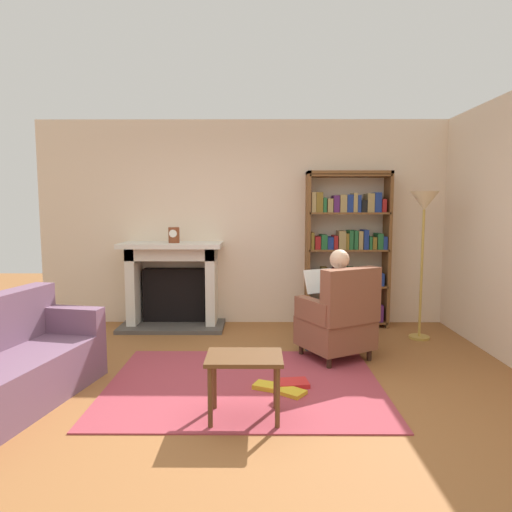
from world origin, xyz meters
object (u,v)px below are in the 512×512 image
Objects in this scene: mantel_clock at (174,235)px; seated_reader at (333,298)px; floor_lamp at (424,214)px; bookshelf at (347,252)px; fireplace at (173,282)px; armchair_reading at (339,319)px; sofa_floral at (1,368)px; side_table at (244,366)px.

mantel_clock is 2.24m from seated_reader.
floor_lamp is (3.00, -0.46, 0.27)m from mantel_clock.
floor_lamp is at bearing -179.10° from seated_reader.
bookshelf is 1.16× the size of floor_lamp.
armchair_reading is (1.95, -1.32, -0.16)m from fireplace.
sofa_floral is (-0.89, -2.47, -0.27)m from fireplace.
mantel_clock is at bearing -176.53° from bookshelf.
seated_reader is at bearing 58.49° from side_table.
sofa_floral is at bearing -111.34° from mantel_clock.
fireplace is at bearing 169.50° from floor_lamp.
mantel_clock reaches higher than sofa_floral.
mantel_clock is 0.20× the size of armchair_reading.
mantel_clock is at bearing 110.92° from side_table.
bookshelf is 1.36m from seated_reader.
bookshelf is 1.77× the size of seated_reader.
armchair_reading is at bearing -103.52° from bookshelf.
bookshelf is 3.02m from side_table.
sofa_floral is at bearing -109.75° from fireplace.
armchair_reading is (1.91, -1.22, -0.78)m from mantel_clock.
side_table is at bearing -134.18° from floor_lamp.
fireplace is 1.37× the size of armchair_reading.
seated_reader reaches higher than sofa_floral.
floor_lamp reaches higher than side_table.
bookshelf is at bearing 3.47° from mantel_clock.
armchair_reading reaches higher than sofa_floral.
sofa_floral is at bearing -4.60° from seated_reader.
side_table is (0.97, -2.55, -0.80)m from mantel_clock.
floor_lamp is (3.93, 1.91, 1.16)m from sofa_floral.
seated_reader is (-0.06, 0.10, 0.20)m from armchair_reading.
sofa_floral is at bearing -141.57° from bookshelf.
bookshelf is 1.51m from armchair_reading.
floor_lamp reaches higher than fireplace.
sofa_floral is 3.23× the size of side_table.
seated_reader is at bearing -31.25° from mantel_clock.
fireplace is 0.63m from mantel_clock.
side_table is (-0.87, -1.43, -0.21)m from seated_reader.
fireplace is 6.72× the size of mantel_clock.
mantel_clock is 0.35× the size of side_table.
mantel_clock is at bearing -61.57° from armchair_reading.
floor_lamp reaches higher than seated_reader.
bookshelf is 4.09m from sofa_floral.
bookshelf is at bearing -132.35° from armchair_reading.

